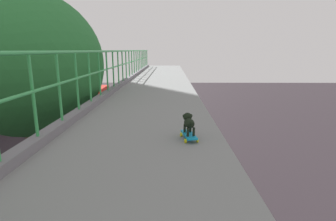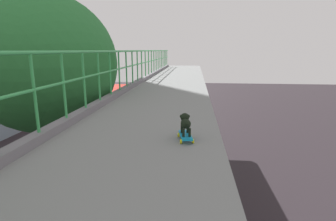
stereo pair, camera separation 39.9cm
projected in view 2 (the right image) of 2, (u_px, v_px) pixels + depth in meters
overpass_deck at (120, 175)px, 3.37m from camera, size 2.73×39.57×0.53m
green_railing at (19, 133)px, 3.38m from camera, size 0.20×37.59×1.30m
car_white_fifth at (70, 197)px, 12.74m from camera, size 1.92×4.45×1.54m
car_red_taxi_sixth at (44, 161)px, 17.11m from camera, size 1.82×3.87×1.41m
car_blue_seventh at (108, 148)px, 19.18m from camera, size 1.76×4.39×1.45m
city_bus at (112, 100)px, 31.82m from camera, size 2.50×10.86×3.01m
roadside_tree_mid at (45, 67)px, 8.06m from camera, size 4.40×4.40×9.41m
toy_skateboard at (186, 136)px, 3.89m from camera, size 0.26×0.47×0.09m
small_dog at (185, 122)px, 3.87m from camera, size 0.19×0.37×0.30m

